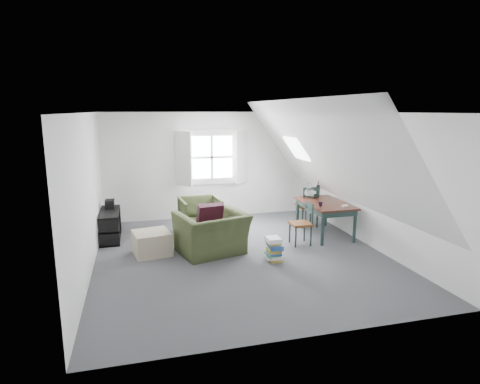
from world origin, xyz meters
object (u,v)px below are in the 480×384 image
object	(u,v)px
armchair_near	(212,253)
dining_table	(325,207)
armchair_far	(201,232)
dining_chair_near	(302,223)
magazine_stack	(274,249)
media_shelf	(110,227)
ottoman	(152,243)
dining_chair_far	(308,205)

from	to	relation	value
armchair_near	dining_table	distance (m)	2.58
armchair_far	dining_chair_near	bearing A→B (deg)	-39.55
armchair_near	dining_table	bearing A→B (deg)	176.09
magazine_stack	dining_chair_near	bearing A→B (deg)	40.04
dining_chair_near	media_shelf	distance (m)	3.80
dining_chair_near	media_shelf	size ratio (longest dim) A/B	0.73
ottoman	magazine_stack	xyz separation A→B (m)	(2.02, -0.85, -0.00)
armchair_near	media_shelf	xyz separation A→B (m)	(-1.81, 1.30, 0.26)
dining_chair_near	media_shelf	xyz separation A→B (m)	(-3.58, 1.24, -0.17)
armchair_far	ottoman	bearing A→B (deg)	-139.42
ottoman	dining_chair_near	distance (m)	2.84
armchair_far	dining_chair_far	bearing A→B (deg)	-7.83
armchair_near	dining_chair_far	distance (m)	2.69
media_shelf	magazine_stack	bearing A→B (deg)	-35.36
magazine_stack	armchair_far	bearing A→B (deg)	116.77
armchair_near	magazine_stack	bearing A→B (deg)	132.27
armchair_near	dining_chair_near	distance (m)	1.82
dining_table	media_shelf	distance (m)	4.36
ottoman	dining_chair_near	xyz separation A→B (m)	(2.82, -0.18, 0.22)
dining_table	dining_chair_far	size ratio (longest dim) A/B	1.51
dining_table	magazine_stack	xyz separation A→B (m)	(-1.49, -1.11, -0.40)
armchair_far	media_shelf	xyz separation A→B (m)	(-1.82, 0.01, 0.26)
dining_table	magazine_stack	bearing A→B (deg)	-142.58
armchair_near	ottoman	xyz separation A→B (m)	(-1.05, 0.24, 0.21)
dining_chair_far	media_shelf	world-z (taller)	dining_chair_far
armchair_near	armchair_far	world-z (taller)	armchair_far
media_shelf	armchair_far	bearing A→B (deg)	-0.98
dining_table	ottoman	bearing A→B (deg)	-175.08
dining_chair_far	dining_table	bearing A→B (deg)	83.84
dining_table	dining_chair_near	bearing A→B (deg)	-146.82
armchair_near	magazine_stack	world-z (taller)	magazine_stack
armchair_near	ottoman	world-z (taller)	ottoman
armchair_far	dining_chair_near	size ratio (longest dim) A/B	1.02
armchair_far	dining_chair_far	size ratio (longest dim) A/B	0.91
armchair_near	dining_chair_near	world-z (taller)	dining_chair_near
armchair_near	armchair_far	size ratio (longest dim) A/B	1.39
armchair_far	dining_table	bearing A→B (deg)	-22.62
dining_table	dining_chair_far	world-z (taller)	dining_chair_far
ottoman	magazine_stack	bearing A→B (deg)	-22.85
armchair_near	dining_table	xyz separation A→B (m)	(2.46, 0.50, 0.60)
armchair_near	dining_chair_far	bearing A→B (deg)	-169.30
ottoman	media_shelf	bearing A→B (deg)	125.58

